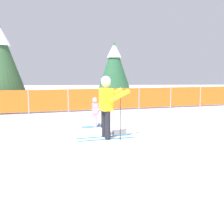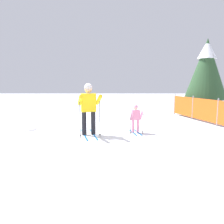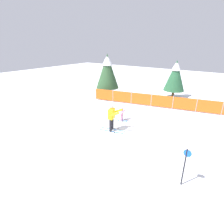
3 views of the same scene
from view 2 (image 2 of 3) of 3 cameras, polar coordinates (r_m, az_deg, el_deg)
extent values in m
plane|color=white|center=(7.55, -7.11, -5.98)|extent=(60.00, 60.00, 0.00)
cube|color=#1966B2|center=(7.59, -4.88, -5.81)|extent=(1.62, 0.45, 0.02)
cube|color=#1966B2|center=(7.55, -7.25, -5.92)|extent=(1.62, 0.45, 0.02)
cylinder|color=black|center=(7.51, -4.92, -2.82)|extent=(0.16, 0.16, 0.78)
cylinder|color=black|center=(7.46, -7.30, -2.91)|extent=(0.16, 0.16, 0.78)
cube|color=yellow|center=(7.39, -6.18, 2.46)|extent=(0.39, 0.54, 0.61)
cylinder|color=yellow|center=(7.15, -3.44, 3.20)|extent=(0.63, 0.27, 0.38)
cylinder|color=yellow|center=(7.06, -8.32, 3.08)|extent=(0.63, 0.27, 0.38)
sphere|color=#D8AD8C|center=(7.36, -6.23, 6.04)|extent=(0.26, 0.26, 0.26)
sphere|color=silver|center=(7.36, -6.24, 6.40)|extent=(0.27, 0.27, 0.27)
cylinder|color=black|center=(7.20, -3.21, -1.65)|extent=(0.02, 0.02, 1.22)
cylinder|color=black|center=(7.31, -3.18, -5.91)|extent=(0.07, 0.07, 0.01)
cylinder|color=black|center=(7.10, -8.35, -1.84)|extent=(0.02, 0.02, 1.22)
cylinder|color=black|center=(7.21, -8.27, -6.16)|extent=(0.07, 0.07, 0.01)
cube|color=#1966B2|center=(7.90, 6.73, -5.30)|extent=(0.94, 0.22, 0.02)
cube|color=#1966B2|center=(7.85, 5.48, -5.37)|extent=(0.94, 0.22, 0.02)
cylinder|color=pink|center=(7.85, 6.76, -3.63)|extent=(0.09, 0.09, 0.45)
cylinder|color=pink|center=(7.80, 5.50, -3.69)|extent=(0.09, 0.09, 0.45)
cube|color=pink|center=(7.76, 6.17, -0.77)|extent=(0.21, 0.30, 0.35)
cylinder|color=pink|center=(7.71, 7.64, -0.89)|extent=(0.27, 0.12, 0.33)
cylinder|color=pink|center=(7.61, 5.14, -0.96)|extent=(0.27, 0.12, 0.33)
sphere|color=#D8AD8C|center=(7.72, 6.20, 1.17)|extent=(0.15, 0.15, 0.15)
sphere|color=pink|center=(7.72, 6.20, 1.36)|extent=(0.16, 0.16, 0.16)
cylinder|color=black|center=(7.70, 8.09, -3.08)|extent=(0.02, 0.02, 0.70)
cylinder|color=black|center=(7.76, 8.05, -5.18)|extent=(0.07, 0.07, 0.01)
cylinder|color=black|center=(7.58, 4.94, -3.21)|extent=(0.02, 0.02, 0.70)
cylinder|color=black|center=(7.63, 4.91, -5.34)|extent=(0.07, 0.07, 0.01)
cylinder|color=gray|center=(12.81, 16.04, 1.94)|extent=(0.06, 0.06, 1.15)
cylinder|color=gray|center=(11.33, 20.34, 1.08)|extent=(0.06, 0.06, 1.15)
cylinder|color=gray|center=(9.93, 25.89, -0.05)|extent=(0.06, 0.06, 1.15)
cube|color=#F05B19|center=(12.06, 18.06, 1.54)|extent=(1.71, 0.43, 0.97)
cube|color=#F05B19|center=(10.62, 22.94, 0.55)|extent=(1.71, 0.43, 0.97)
cylinder|color=#4C3823|center=(13.18, 22.94, 1.19)|extent=(0.28, 0.28, 0.88)
cone|color=#2D4F2E|center=(13.14, 23.41, 10.22)|extent=(2.24, 2.24, 3.27)
cone|color=white|center=(13.24, 23.66, 14.75)|extent=(1.01, 1.01, 0.98)
ellipsoid|color=white|center=(8.90, -21.10, -4.37)|extent=(0.77, 0.66, 0.31)
camera|label=1|loc=(11.45, -48.62, 5.68)|focal=45.00mm
camera|label=3|loc=(9.37, -81.81, 21.54)|focal=28.00mm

